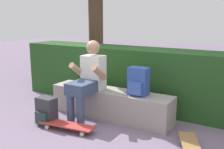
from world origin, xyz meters
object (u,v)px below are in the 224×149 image
person_skater (88,78)px  skateboard_beside_bench (191,148)px  skateboard_near_person (67,125)px  backpack_on_ground (46,111)px  backpack_on_bench (138,82)px  bench_main (110,104)px

person_skater → skateboard_beside_bench: person_skater is taller
skateboard_near_person → backpack_on_ground: bearing=177.5°
backpack_on_bench → backpack_on_ground: 1.39m
backpack_on_bench → backpack_on_ground: (-1.12, -0.71, -0.43)m
skateboard_near_person → backpack_on_ground: size_ratio=2.05×
bench_main → skateboard_beside_bench: size_ratio=2.42×
skateboard_beside_bench → backpack_on_bench: bearing=151.9°
bench_main → skateboard_near_person: bearing=-108.6°
skateboard_near_person → skateboard_beside_bench: bearing=8.2°
skateboard_beside_bench → backpack_on_ground: size_ratio=2.03×
person_skater → skateboard_near_person: (0.02, -0.53, -0.56)m
person_skater → backpack_on_ground: person_skater is taller
person_skater → skateboard_near_person: bearing=-88.3°
skateboard_near_person → backpack_on_bench: bearing=45.1°
skateboard_near_person → backpack_on_bench: backpack_on_bench is taller
skateboard_beside_bench → backpack_on_ground: 2.05m
skateboard_beside_bench → backpack_on_ground: (-2.03, -0.22, 0.12)m
person_skater → skateboard_near_person: size_ratio=1.44×
skateboard_beside_bench → backpack_on_ground: bearing=-173.9°
person_skater → skateboard_beside_bench: size_ratio=1.46×
skateboard_beside_bench → bench_main: bearing=160.3°
skateboard_near_person → backpack_on_ground: backpack_on_ground is taller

